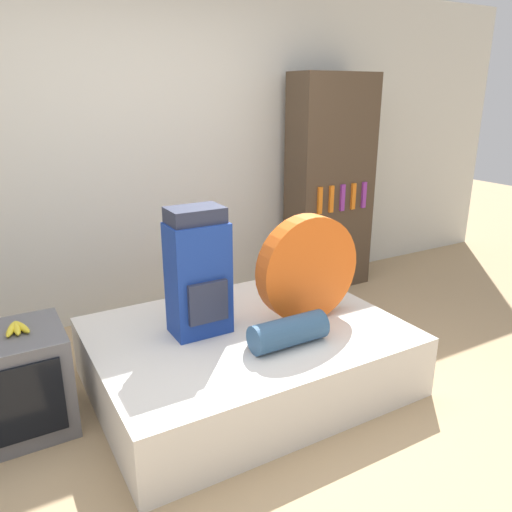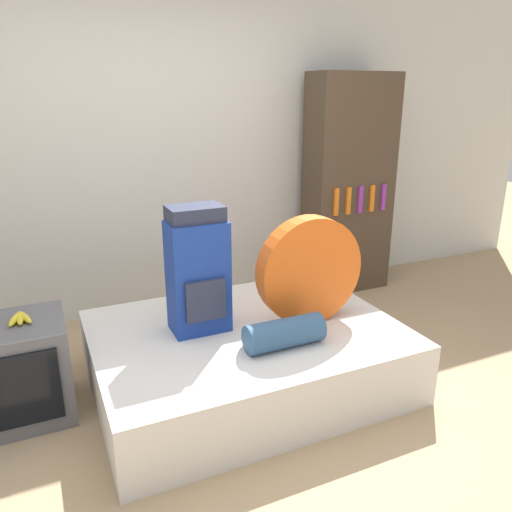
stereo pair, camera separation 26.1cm
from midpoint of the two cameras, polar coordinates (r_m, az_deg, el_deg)
The scene contains 9 objects.
ground_plane at distance 2.80m, azimuth 2.61°, elevation -20.31°, with size 16.00×16.00×0.00m, color tan.
wall_back at distance 4.04m, azimuth -9.96°, elevation 11.65°, with size 8.00×0.05×2.60m.
bed at distance 3.15m, azimuth 1.29°, elevation -11.33°, with size 1.81×1.36×0.38m.
backpack at distance 2.91m, azimuth -4.11°, elevation -1.83°, with size 0.34×0.26×0.76m.
tent_bag at distance 3.06m, azimuth 8.55°, elevation -1.65°, with size 0.67×0.13×0.67m.
sleeping_roll at distance 2.83m, azimuth 5.94°, elevation -8.81°, with size 0.45×0.17×0.17m.
television at distance 3.06m, azimuth -24.04°, elevation -12.11°, with size 0.61×0.50×0.57m.
banana_bunch at distance 2.94m, azimuth -23.10°, elevation -6.60°, with size 0.14×0.18×0.04m.
bookshelf at distance 4.55m, azimuth 12.17°, elevation 7.82°, with size 0.76×0.37×1.91m.
Camera 2 is at (-0.90, -2.00, 1.75)m, focal length 35.00 mm.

